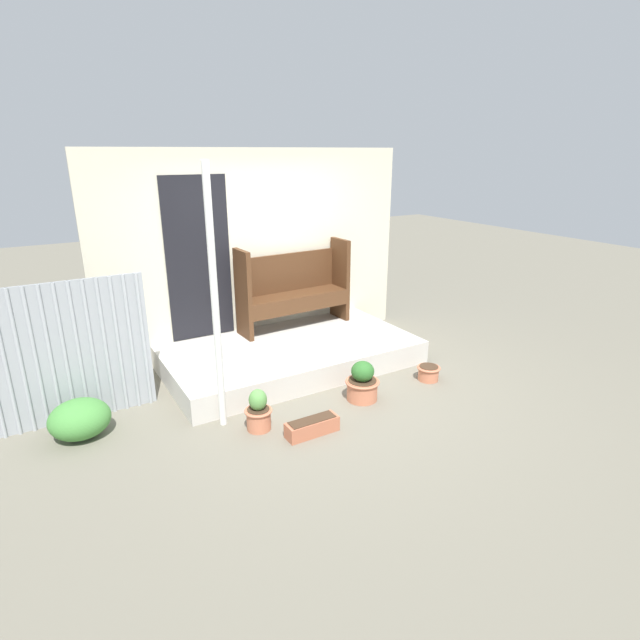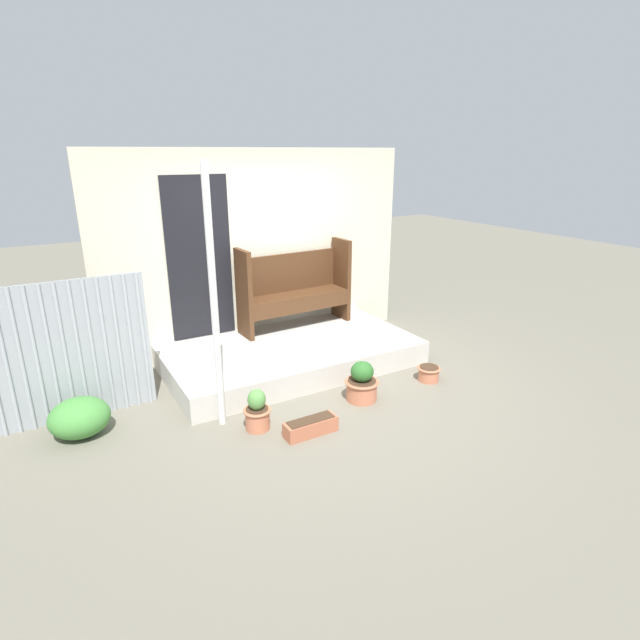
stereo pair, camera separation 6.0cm
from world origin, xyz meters
name	(u,v)px [view 2 (the right image)]	position (x,y,z in m)	size (l,w,h in m)	color
ground_plane	(322,391)	(0.00, 0.00, 0.00)	(24.00, 24.00, 0.00)	#706B5B
porch_slab	(292,354)	(0.04, 0.82, 0.14)	(3.05, 1.63, 0.29)	beige
house_wall	(258,252)	(0.00, 1.66, 1.30)	(4.25, 0.08, 2.60)	beige
support_post	(214,303)	(-1.20, -0.10, 1.25)	(0.07, 0.07, 2.49)	white
bench	(294,286)	(0.39, 1.40, 0.85)	(1.56, 0.46, 1.13)	#4C2D19
flower_pot_left	(257,412)	(-0.93, -0.37, 0.18)	(0.27, 0.27, 0.42)	#C67251
flower_pot_middle	(362,383)	(0.28, -0.38, 0.19)	(0.37, 0.37, 0.44)	#C67251
flower_pot_right	(429,373)	(1.23, -0.38, 0.10)	(0.28, 0.28, 0.17)	#C67251
planter_box_rect	(311,427)	(-0.54, -0.71, 0.08)	(0.52, 0.17, 0.16)	#B76647
shrub_by_fence	(80,418)	(-2.42, 0.36, 0.19)	(0.55, 0.50, 0.37)	#478C3D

